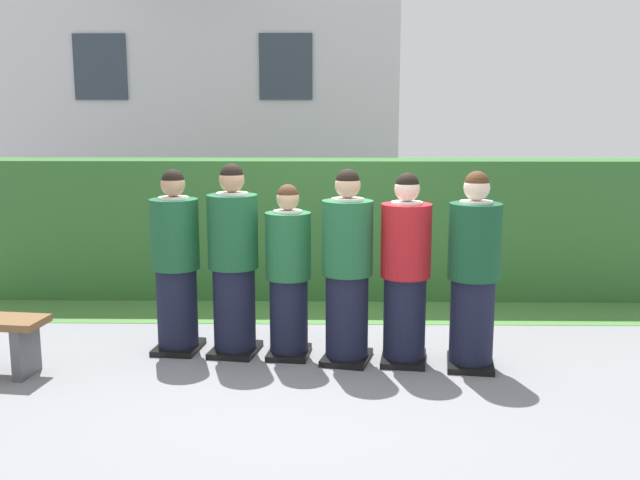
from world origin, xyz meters
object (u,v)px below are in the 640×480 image
at_px(student_front_row_1, 234,264).
at_px(student_in_red_blazer, 405,274).
at_px(student_front_row_0, 176,266).
at_px(student_front_row_3, 347,271).
at_px(student_front_row_5, 473,275).
at_px(student_front_row_2, 288,276).

relative_size(student_front_row_1, student_in_red_blazer, 1.04).
bearing_deg(student_front_row_1, student_front_row_0, 173.07).
relative_size(student_front_row_0, student_in_red_blazer, 1.00).
bearing_deg(student_front_row_3, student_front_row_0, 170.48).
xyz_separation_m(student_front_row_0, student_front_row_1, (0.52, -0.06, 0.03)).
bearing_deg(student_front_row_5, student_front_row_1, 171.02).
relative_size(student_front_row_3, student_in_red_blazer, 1.02).
height_order(student_front_row_1, student_front_row_5, student_front_row_1).
xyz_separation_m(student_in_red_blazer, student_front_row_5, (0.55, -0.11, 0.01)).
distance_m(student_in_red_blazer, student_front_row_5, 0.56).
relative_size(student_front_row_2, student_front_row_5, 0.92).
bearing_deg(student_front_row_1, student_front_row_2, -7.94).
distance_m(student_front_row_0, student_front_row_5, 2.59).
height_order(student_front_row_2, student_in_red_blazer, student_in_red_blazer).
relative_size(student_front_row_1, student_front_row_3, 1.02).
bearing_deg(student_in_red_blazer, student_front_row_2, 171.71).
bearing_deg(student_front_row_3, student_front_row_1, 169.13).
relative_size(student_front_row_0, student_front_row_5, 0.99).
bearing_deg(student_in_red_blazer, student_front_row_0, 172.15).
bearing_deg(student_front_row_1, student_in_red_blazer, -8.17).
height_order(student_front_row_1, student_in_red_blazer, student_front_row_1).
height_order(student_front_row_0, student_front_row_3, student_front_row_3).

